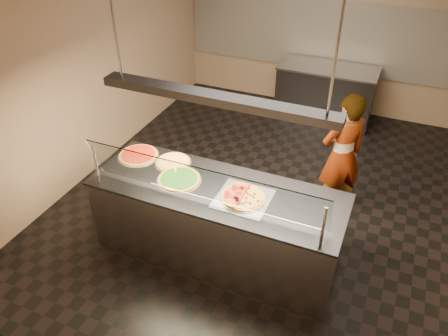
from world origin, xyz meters
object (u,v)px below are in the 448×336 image
at_px(perforated_tray, 243,198).
at_px(half_pizza_pepperoni, 233,193).
at_px(pizza_tomato, 139,155).
at_px(pizza_spinach, 179,179).
at_px(serving_counter, 217,222).
at_px(worker, 342,156).
at_px(half_pizza_sausage, 253,199).
at_px(prep_table, 325,93).
at_px(sneeze_guard, 202,184).
at_px(pizza_spatula, 179,170).
at_px(heat_lamp_housing, 216,98).
at_px(pizza_cheese, 173,162).

bearing_deg(perforated_tray, half_pizza_pepperoni, -179.66).
bearing_deg(pizza_tomato, pizza_spinach, -19.60).
distance_m(serving_counter, worker, 1.72).
relative_size(half_pizza_pepperoni, pizza_spinach, 0.92).
bearing_deg(half_pizza_sausage, prep_table, 90.78).
relative_size(sneeze_guard, perforated_tray, 4.59).
bearing_deg(prep_table, pizza_tomato, -112.16).
height_order(pizza_spatula, prep_table, pizza_spatula).
bearing_deg(perforated_tray, serving_counter, 171.18).
distance_m(perforated_tray, pizza_spatula, 0.82).
height_order(pizza_tomato, heat_lamp_housing, heat_lamp_housing).
height_order(serving_counter, perforated_tray, perforated_tray).
bearing_deg(sneeze_guard, prep_table, 84.94).
bearing_deg(serving_counter, sneeze_guard, -90.00).
xyz_separation_m(serving_counter, pizza_spinach, (-0.43, -0.02, 0.48)).
bearing_deg(half_pizza_sausage, perforated_tray, -179.53).
height_order(half_pizza_sausage, prep_table, half_pizza_sausage).
bearing_deg(pizza_tomato, half_pizza_pepperoni, -11.47).
xyz_separation_m(half_pizza_pepperoni, half_pizza_sausage, (0.21, 0.00, -0.01)).
bearing_deg(half_pizza_pepperoni, pizza_spinach, 177.46).
xyz_separation_m(perforated_tray, half_pizza_pepperoni, (-0.11, -0.00, 0.03)).
bearing_deg(pizza_tomato, prep_table, 67.84).
bearing_deg(worker, prep_table, -117.69).
distance_m(pizza_cheese, pizza_spatula, 0.20).
distance_m(pizza_tomato, prep_table, 3.85).
relative_size(half_pizza_pepperoni, worker, 0.27).
bearing_deg(pizza_spinach, sneeze_guard, -37.09).
xyz_separation_m(pizza_spinach, prep_table, (0.79, 3.77, -0.48)).
distance_m(pizza_spinach, worker, 2.00).
height_order(pizza_cheese, pizza_tomato, same).
bearing_deg(prep_table, perforated_tray, -90.80).
xyz_separation_m(perforated_tray, pizza_spinach, (-0.74, 0.03, 0.01)).
bearing_deg(heat_lamp_housing, pizza_spinach, -177.23).
bearing_deg(half_pizza_sausage, pizza_spatula, 170.39).
relative_size(pizza_spatula, worker, 0.16).
bearing_deg(pizza_cheese, pizza_spinach, -50.29).
distance_m(perforated_tray, pizza_tomato, 1.41).
relative_size(pizza_spatula, heat_lamp_housing, 0.11).
bearing_deg(half_pizza_sausage, worker, 65.09).
height_order(half_pizza_pepperoni, pizza_spatula, half_pizza_pepperoni).
height_order(sneeze_guard, half_pizza_pepperoni, sneeze_guard).
bearing_deg(worker, pizza_cheese, -10.97).
distance_m(serving_counter, sneeze_guard, 0.83).
bearing_deg(pizza_cheese, prep_table, 73.99).
height_order(pizza_cheese, worker, worker).
height_order(sneeze_guard, perforated_tray, sneeze_guard).
height_order(serving_counter, half_pizza_sausage, half_pizza_sausage).
bearing_deg(pizza_spatula, perforated_tray, -10.90).
distance_m(perforated_tray, pizza_cheese, 1.00).
relative_size(perforated_tray, pizza_tomato, 1.14).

